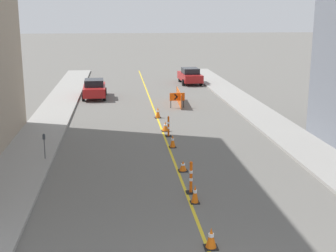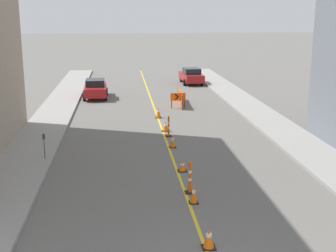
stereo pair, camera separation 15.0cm
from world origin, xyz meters
The scene contains 16 objects.
lane_stripe centered at (0.00, 23.79, 0.00)m, with size 0.12×47.58×0.01m.
sidewalk_left centered at (-7.16, 23.79, 0.08)m, with size 2.65×47.58×0.15m.
sidewalk_right centered at (7.16, 23.79, 0.08)m, with size 2.65×47.58×0.15m.
traffic_cone_nearest centered at (0.10, 3.27, 0.33)m, with size 0.42×0.42×0.67m.
traffic_cone_second centered at (0.18, 6.75, 0.36)m, with size 0.35×0.35×0.73m.
traffic_cone_third centered at (0.23, 10.40, 0.24)m, with size 0.42×0.42×0.49m.
traffic_cone_fourth centered at (0.21, 14.23, 0.34)m, with size 0.37×0.37×0.69m.
traffic_cone_fifth centered at (0.18, 17.73, 0.29)m, with size 0.47×0.47×0.59m.
traffic_cone_farthest centered at (0.05, 21.41, 0.37)m, with size 0.42×0.42×0.74m.
delineator_post_front centered at (0.18, 7.76, 0.58)m, with size 0.38×0.38×1.32m.
delineator_post_rear centered at (0.23, 16.47, 0.52)m, with size 0.35×0.35×1.21m.
arrow_barricade_primary centered at (1.78, 24.61, 0.80)m, with size 1.13×0.09×1.14m.
safety_mesh_fence centered at (2.10, 25.97, 0.55)m, with size 0.25×4.45×1.09m.
parked_car_curb_near centered at (-4.57, 29.48, 0.80)m, with size 1.95×4.35×1.59m.
parked_car_curb_mid centered at (4.59, 36.50, 0.80)m, with size 2.02×4.39×1.59m.
parking_meter_near_curb centered at (-6.19, 12.46, 1.04)m, with size 0.12×0.11×1.25m.
Camera 2 is at (-2.46, -9.56, 7.05)m, focal length 50.00 mm.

